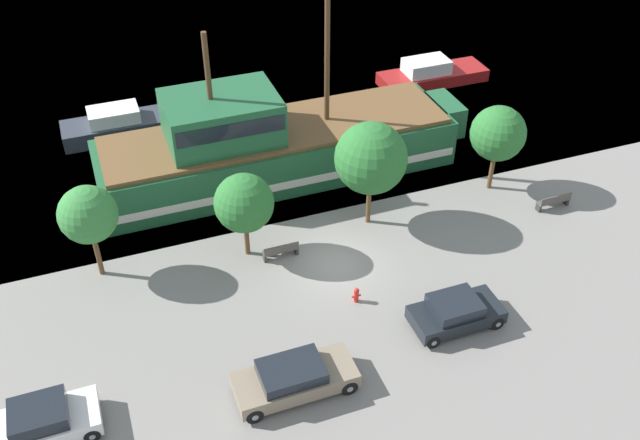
# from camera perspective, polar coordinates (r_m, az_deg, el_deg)

# --- Properties ---
(ground_plane) EXTENTS (160.00, 160.00, 0.00)m
(ground_plane) POSITION_cam_1_polar(r_m,az_deg,el_deg) (34.20, 1.39, -3.46)
(ground_plane) COLOR gray
(pirate_ship) EXTENTS (20.81, 5.39, 9.90)m
(pirate_ship) POSITION_cam_1_polar(r_m,az_deg,el_deg) (39.37, -3.97, 6.03)
(pirate_ship) COLOR #1E5633
(pirate_ship) RESTS_ON water_surface
(moored_boat_dockside) EXTENTS (7.47, 2.45, 1.74)m
(moored_boat_dockside) POSITION_cam_1_polar(r_m,az_deg,el_deg) (50.40, 8.87, 11.47)
(moored_boat_dockside) COLOR maroon
(moored_boat_dockside) RESTS_ON water_surface
(moored_boat_outer) EXTENTS (7.43, 2.35, 1.85)m
(moored_boat_outer) POSITION_cam_1_polar(r_m,az_deg,el_deg) (45.22, -15.47, 7.39)
(moored_boat_outer) COLOR #2D333D
(moored_boat_outer) RESTS_ON water_surface
(parked_car_curb_front) EXTENTS (4.79, 2.00, 1.41)m
(parked_car_curb_front) POSITION_cam_1_polar(r_m,az_deg,el_deg) (28.34, -2.07, -12.53)
(parked_car_curb_front) COLOR #7F705B
(parked_car_curb_front) RESTS_ON ground_plane
(parked_car_curb_mid) EXTENTS (3.95, 1.98, 1.40)m
(parked_car_curb_mid) POSITION_cam_1_polar(r_m,az_deg,el_deg) (31.32, 10.81, -7.26)
(parked_car_curb_mid) COLOR black
(parked_car_curb_mid) RESTS_ON ground_plane
(parked_car_curb_rear) EXTENTS (3.92, 2.00, 1.48)m
(parked_car_curb_rear) POSITION_cam_1_polar(r_m,az_deg,el_deg) (28.89, -21.25, -14.79)
(parked_car_curb_rear) COLOR white
(parked_car_curb_rear) RESTS_ON ground_plane
(fire_hydrant) EXTENTS (0.42, 0.25, 0.76)m
(fire_hydrant) POSITION_cam_1_polar(r_m,az_deg,el_deg) (32.02, 2.92, -5.97)
(fire_hydrant) COLOR red
(fire_hydrant) RESTS_ON ground_plane
(bench_promenade_east) EXTENTS (1.85, 0.45, 0.85)m
(bench_promenade_east) POSITION_cam_1_polar(r_m,az_deg,el_deg) (39.35, 18.22, 1.44)
(bench_promenade_east) COLOR #4C4742
(bench_promenade_east) RESTS_ON ground_plane
(bench_promenade_west) EXTENTS (1.73, 0.45, 0.85)m
(bench_promenade_west) POSITION_cam_1_polar(r_m,az_deg,el_deg) (34.26, -3.15, -2.46)
(bench_promenade_west) COLOR #4C4742
(bench_promenade_west) RESTS_ON ground_plane
(tree_row_east) EXTENTS (2.65, 2.65, 4.78)m
(tree_row_east) POSITION_cam_1_polar(r_m,az_deg,el_deg) (33.09, -18.07, 0.39)
(tree_row_east) COLOR brown
(tree_row_east) RESTS_ON ground_plane
(tree_row_mideast) EXTENTS (2.82, 2.82, 4.42)m
(tree_row_mideast) POSITION_cam_1_polar(r_m,az_deg,el_deg) (33.08, -6.10, 1.34)
(tree_row_mideast) COLOR brown
(tree_row_mideast) RESTS_ON ground_plane
(tree_row_midwest) EXTENTS (3.58, 3.58, 5.64)m
(tree_row_midwest) POSITION_cam_1_polar(r_m,az_deg,el_deg) (34.59, 4.09, 4.95)
(tree_row_midwest) COLOR brown
(tree_row_midwest) RESTS_ON ground_plane
(tree_row_west) EXTENTS (2.92, 2.92, 4.87)m
(tree_row_west) POSITION_cam_1_polar(r_m,az_deg,el_deg) (38.49, 14.06, 6.72)
(tree_row_west) COLOR brown
(tree_row_west) RESTS_ON ground_plane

